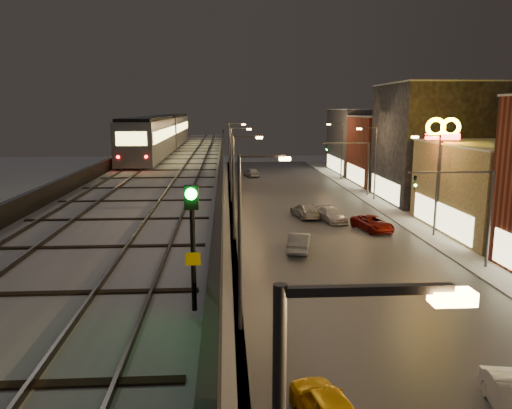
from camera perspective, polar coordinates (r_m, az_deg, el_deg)
name	(u,v)px	position (r m, az deg, el deg)	size (l,w,h in m)	color
road_surface	(319,227)	(47.98, 7.22, -2.61)	(17.00, 120.00, 0.06)	#46474D
sidewalk_right	(421,225)	(50.78, 18.38, -2.29)	(4.00, 120.00, 0.14)	#9FA1A8
under_viaduct_pavement	(177,229)	(47.38, -9.06, -2.83)	(11.00, 120.00, 0.06)	#9FA1A8
elevated_viaduct	(171,175)	(43.28, -9.67, 3.38)	(9.00, 100.00, 6.30)	black
viaduct_trackbed	(171,166)	(43.31, -9.70, 4.41)	(8.40, 100.00, 0.32)	#B2B7C1
viaduct_parapet_streetside	(222,160)	(43.04, -3.92, 5.12)	(0.30, 100.00, 1.10)	black
viaduct_parapet_far	(119,160)	(43.97, -15.37, 4.88)	(0.30, 100.00, 1.10)	black
building_c	(508,189)	(50.26, 26.81, 1.62)	(12.20, 15.20, 8.16)	olive
building_d	(436,143)	(64.19, 19.88, 6.59)	(12.20, 13.20, 14.16)	#25252C
building_e	(396,150)	(77.35, 15.70, 5.96)	(12.20, 12.20, 10.16)	maroon
building_f	(369,141)	(90.62, 12.82, 7.07)	(12.20, 16.20, 11.16)	#404044
streetlight_left_1	(245,231)	(24.56, -1.25, -3.03)	(2.57, 0.28, 9.00)	#38383A
streetlight_left_2	(237,180)	(42.25, -2.23, 2.83)	(2.57, 0.28, 9.00)	#38383A
streetlight_right_2	(434,178)	(45.95, 19.71, 2.85)	(2.56, 0.28, 9.00)	#38383A
streetlight_left_3	(233,159)	(60.12, -2.64, 5.22)	(2.57, 0.28, 9.00)	#38383A
streetlight_right_3	(374,158)	(62.78, 13.29, 5.18)	(2.56, 0.28, 9.00)	#38383A
streetlight_left_4	(231,148)	(78.06, -2.85, 6.51)	(2.57, 0.28, 9.00)	#38383A
streetlight_right_4	(340,147)	(80.12, 9.59, 6.48)	(2.56, 0.28, 9.00)	#38383A
traffic_light_rig_a	(475,207)	(37.64, 23.72, -0.22)	(6.10, 0.34, 7.00)	#38383A
traffic_light_rig_b	(360,162)	(65.47, 11.76, 4.81)	(6.10, 0.34, 7.00)	#38383A
subway_train	(162,133)	(58.24, -10.68, 8.08)	(3.16, 38.15, 3.78)	gray
rail_signal	(192,223)	(10.99, -7.31, -2.14)	(0.34, 0.42, 2.90)	black
car_taxi	(326,408)	(19.25, 8.03, -22.01)	(1.69, 4.21, 1.43)	yellow
car_near_white	(299,242)	(39.73, 4.96, -4.35)	(1.57, 4.49, 1.48)	gray
car_mid_dark	(305,211)	(52.00, 5.61, -0.77)	(1.97, 4.85, 1.41)	#A9AAAB
car_far_white	(252,173)	(82.95, -0.52, 3.66)	(1.76, 4.38, 1.49)	#9FA3A9
car_onc_dark	(373,224)	(47.30, 13.18, -2.19)	(2.28, 4.95, 1.38)	maroon
car_onc_white	(331,215)	(50.43, 8.57, -1.22)	(1.92, 4.71, 1.37)	silver
sign_mcdonalds	(442,139)	(47.80, 20.53, 7.03)	(3.09, 0.72, 10.39)	#38383A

